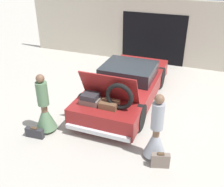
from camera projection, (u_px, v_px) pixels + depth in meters
ground_plane at (125, 100)px, 8.90m from camera, size 40.00×40.00×0.00m
garage_wall_back at (154, 32)px, 11.40m from camera, size 12.00×0.14×2.80m
car at (126, 86)px, 8.63m from camera, size 1.96×4.75×1.63m
person_left at (45, 111)px, 7.11m from camera, size 0.58×0.58×1.70m
person_right at (156, 136)px, 6.14m from camera, size 0.55×0.55×1.71m
suitcase_beside_left_person at (35, 133)px, 7.04m from camera, size 0.52×0.17×0.31m
suitcase_beside_right_person at (160, 160)px, 6.04m from camera, size 0.45×0.26×0.39m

